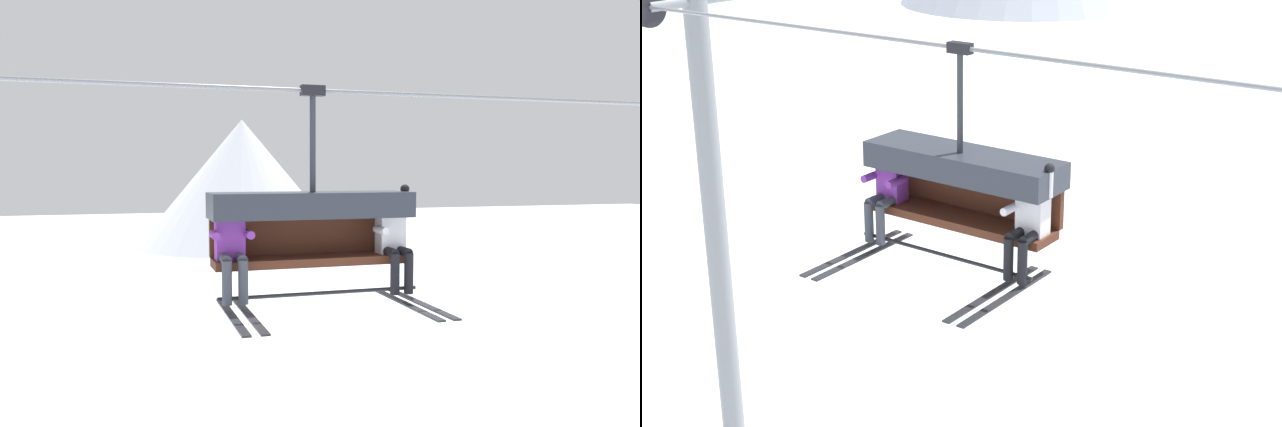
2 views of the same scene
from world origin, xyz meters
TOP-DOWN VIEW (x-y plane):
  - lift_tower_near at (-6.40, -0.02)m, footprint 0.36×1.88m
  - lift_cable at (0.61, -0.80)m, footprint 16.02×0.05m
  - chairlift_chair at (-1.17, -0.73)m, footprint 2.39×0.74m
  - skier_purple at (-2.15, -0.95)m, footprint 0.46×1.70m
  - skier_white at (-0.19, -0.94)m, footprint 0.48×1.70m

SIDE VIEW (x-z plane):
  - lift_tower_near at x=-6.40m, z-range 0.17..8.57m
  - skier_purple at x=-2.15m, z-range 5.75..6.97m
  - skier_white at x=-0.19m, z-range 5.71..7.05m
  - chairlift_chair at x=-1.17m, z-range 5.46..7.85m
  - lift_cable at x=0.61m, z-range 8.09..8.14m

